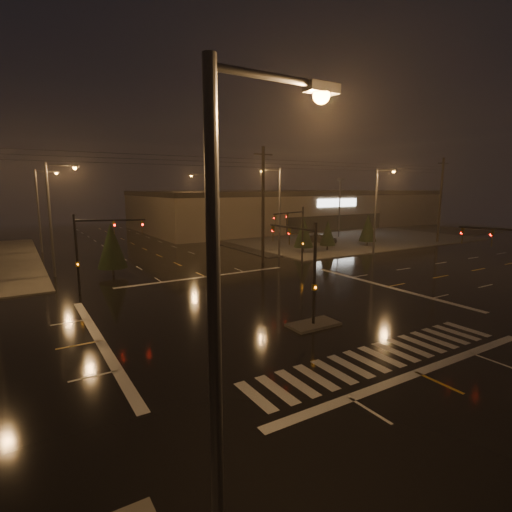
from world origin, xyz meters
name	(u,v)px	position (x,y,z in m)	size (l,w,h in m)	color
ground	(274,308)	(0.00, 0.00, 0.00)	(140.00, 140.00, 0.00)	black
sidewalk_ne	(322,234)	(30.00, 30.00, 0.06)	(36.00, 36.00, 0.12)	#44423D
median_island	(313,324)	(0.00, -4.00, 0.07)	(3.00, 1.60, 0.15)	#44423D
crosswalk	(381,356)	(0.00, -9.00, 0.01)	(15.00, 2.60, 0.01)	beige
stop_bar_near	(417,373)	(0.00, -11.00, 0.01)	(16.00, 0.50, 0.01)	beige
stop_bar_far	(206,277)	(0.00, 11.00, 0.01)	(16.00, 0.50, 0.01)	beige
parking_lot	(352,234)	(35.00, 28.00, 0.04)	(50.00, 24.00, 0.08)	black
retail_building	(290,207)	(35.00, 45.99, 3.84)	(60.20, 28.30, 7.20)	#736952
signal_mast_median	(305,260)	(0.00, -3.07, 3.75)	(0.25, 4.59, 6.00)	black
signal_mast_ne	(297,230)	(9.50, 10.14, 3.79)	(4.84, 1.86, 6.00)	black
signal_mast_nw	(91,244)	(-9.50, 10.14, 3.79)	(4.84, 1.86, 6.00)	black
streetlight_0	(230,307)	(-11.18, -15.00, 5.80)	(2.77, 0.32, 10.00)	#38383A
streetlight_1	(53,212)	(-11.18, 18.00, 5.80)	(2.77, 0.32, 10.00)	#38383A
streetlight_2	(41,205)	(-11.18, 34.00, 5.80)	(2.77, 0.32, 10.00)	#38383A
streetlight_3	(277,206)	(11.18, 16.00, 5.80)	(2.77, 0.32, 10.00)	#38383A
streetlight_4	(204,201)	(11.18, 36.00, 5.80)	(2.77, 0.32, 10.00)	#38383A
streetlight_6	(378,206)	(22.00, 11.18, 5.80)	(0.32, 2.77, 10.00)	#38383A
utility_pole_1	(263,205)	(8.00, 14.00, 6.13)	(2.20, 0.32, 12.00)	black
utility_pole_2	(441,200)	(38.00, 14.00, 6.13)	(2.20, 0.32, 12.00)	black
conifer_0	(304,232)	(15.74, 16.94, 2.56)	(2.38, 2.38, 4.42)	black
conifer_1	(328,233)	(19.31, 16.61, 2.26)	(2.00, 2.00, 3.82)	black
conifer_2	(368,228)	(26.55, 16.72, 2.53)	(2.34, 2.34, 4.36)	black
conifer_3	(112,245)	(-6.89, 16.00, 2.74)	(2.61, 2.61, 4.78)	black
car_parked	(322,238)	(23.21, 22.11, 0.71)	(1.68, 4.18, 1.42)	black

